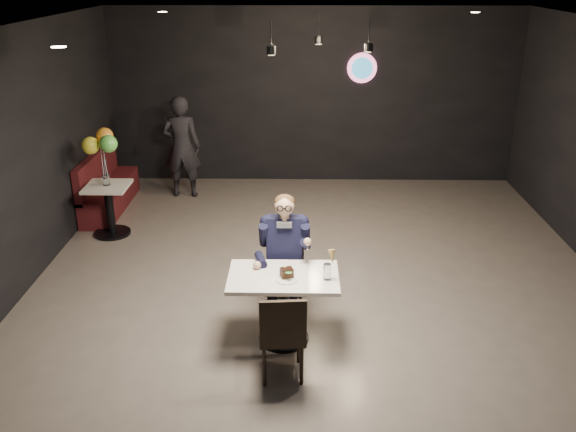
{
  "coord_description": "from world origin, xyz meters",
  "views": [
    {
      "loc": [
        -0.26,
        -6.01,
        3.6
      ],
      "look_at": [
        -0.37,
        -0.04,
        1.14
      ],
      "focal_mm": 38.0,
      "sensor_mm": 36.0,
      "label": 1
    }
  ],
  "objects_px": {
    "chair_far": "(285,275)",
    "passerby": "(182,147)",
    "chair_near": "(282,332)",
    "main_table": "(283,308)",
    "side_table": "(110,210)",
    "sundae_glass": "(327,272)",
    "balloon_vase": "(106,180)",
    "booth_bench": "(109,181)",
    "seated_man": "(285,254)"
  },
  "relations": [
    {
      "from": "booth_bench",
      "to": "seated_man",
      "type": "bearing_deg",
      "value": -47.4
    },
    {
      "from": "chair_far",
      "to": "side_table",
      "type": "bearing_deg",
      "value": 140.56
    },
    {
      "from": "passerby",
      "to": "main_table",
      "type": "bearing_deg",
      "value": 112.32
    },
    {
      "from": "sundae_glass",
      "to": "chair_far",
      "type": "bearing_deg",
      "value": 124.64
    },
    {
      "from": "sundae_glass",
      "to": "main_table",
      "type": "bearing_deg",
      "value": 170.51
    },
    {
      "from": "balloon_vase",
      "to": "passerby",
      "type": "xyz_separation_m",
      "value": [
        0.77,
        1.63,
        0.02
      ]
    },
    {
      "from": "chair_far",
      "to": "chair_near",
      "type": "height_order",
      "value": "same"
    },
    {
      "from": "seated_man",
      "to": "booth_bench",
      "type": "height_order",
      "value": "seated_man"
    },
    {
      "from": "chair_near",
      "to": "seated_man",
      "type": "height_order",
      "value": "seated_man"
    },
    {
      "from": "chair_far",
      "to": "balloon_vase",
      "type": "bearing_deg",
      "value": 140.56
    },
    {
      "from": "chair_near",
      "to": "sundae_glass",
      "type": "distance_m",
      "value": 0.76
    },
    {
      "from": "side_table",
      "to": "chair_far",
      "type": "bearing_deg",
      "value": -39.44
    },
    {
      "from": "chair_far",
      "to": "seated_man",
      "type": "distance_m",
      "value": 0.26
    },
    {
      "from": "seated_man",
      "to": "booth_bench",
      "type": "distance_m",
      "value": 4.21
    },
    {
      "from": "sundae_glass",
      "to": "seated_man",
      "type": "bearing_deg",
      "value": 124.64
    },
    {
      "from": "chair_far",
      "to": "chair_near",
      "type": "distance_m",
      "value": 1.12
    },
    {
      "from": "booth_bench",
      "to": "passerby",
      "type": "bearing_deg",
      "value": 30.55
    },
    {
      "from": "side_table",
      "to": "passerby",
      "type": "height_order",
      "value": "passerby"
    },
    {
      "from": "side_table",
      "to": "passerby",
      "type": "relative_size",
      "value": 0.44
    },
    {
      "from": "seated_man",
      "to": "chair_near",
      "type": "bearing_deg",
      "value": -90.0
    },
    {
      "from": "main_table",
      "to": "side_table",
      "type": "distance_m",
      "value": 3.67
    },
    {
      "from": "side_table",
      "to": "passerby",
      "type": "xyz_separation_m",
      "value": [
        0.77,
        1.63,
        0.47
      ]
    },
    {
      "from": "chair_far",
      "to": "sundae_glass",
      "type": "relative_size",
      "value": 5.53
    },
    {
      "from": "sundae_glass",
      "to": "side_table",
      "type": "height_order",
      "value": "sundae_glass"
    },
    {
      "from": "chair_near",
      "to": "sundae_glass",
      "type": "bearing_deg",
      "value": 44.78
    },
    {
      "from": "booth_bench",
      "to": "passerby",
      "type": "height_order",
      "value": "passerby"
    },
    {
      "from": "seated_man",
      "to": "passerby",
      "type": "distance_m",
      "value": 4.13
    },
    {
      "from": "chair_near",
      "to": "chair_far",
      "type": "bearing_deg",
      "value": 85.38
    },
    {
      "from": "sundae_glass",
      "to": "booth_bench",
      "type": "distance_m",
      "value": 4.96
    },
    {
      "from": "side_table",
      "to": "passerby",
      "type": "bearing_deg",
      "value": 64.8
    },
    {
      "from": "booth_bench",
      "to": "balloon_vase",
      "type": "xyz_separation_m",
      "value": [
        0.3,
        -1.0,
        0.37
      ]
    },
    {
      "from": "main_table",
      "to": "passerby",
      "type": "xyz_separation_m",
      "value": [
        -1.78,
        4.27,
        0.47
      ]
    },
    {
      "from": "side_table",
      "to": "balloon_vase",
      "type": "xyz_separation_m",
      "value": [
        0.0,
        0.0,
        0.45
      ]
    },
    {
      "from": "side_table",
      "to": "booth_bench",
      "type": "bearing_deg",
      "value": 106.7
    },
    {
      "from": "chair_near",
      "to": "side_table",
      "type": "relative_size",
      "value": 1.24
    },
    {
      "from": "seated_man",
      "to": "sundae_glass",
      "type": "xyz_separation_m",
      "value": [
        0.43,
        -0.62,
        0.11
      ]
    },
    {
      "from": "chair_far",
      "to": "balloon_vase",
      "type": "relative_size",
      "value": 6.08
    },
    {
      "from": "sundae_glass",
      "to": "balloon_vase",
      "type": "bearing_deg",
      "value": 137.61
    },
    {
      "from": "chair_near",
      "to": "passerby",
      "type": "xyz_separation_m",
      "value": [
        -1.78,
        4.84,
        0.39
      ]
    },
    {
      "from": "balloon_vase",
      "to": "passerby",
      "type": "bearing_deg",
      "value": 64.8
    },
    {
      "from": "chair_far",
      "to": "side_table",
      "type": "xyz_separation_m",
      "value": [
        -2.54,
        2.09,
        -0.09
      ]
    },
    {
      "from": "sundae_glass",
      "to": "booth_bench",
      "type": "bearing_deg",
      "value": 131.39
    },
    {
      "from": "main_table",
      "to": "seated_man",
      "type": "height_order",
      "value": "seated_man"
    },
    {
      "from": "sundae_glass",
      "to": "chair_near",
      "type": "bearing_deg",
      "value": -130.6
    },
    {
      "from": "chair_far",
      "to": "booth_bench",
      "type": "distance_m",
      "value": 4.2
    },
    {
      "from": "booth_bench",
      "to": "side_table",
      "type": "bearing_deg",
      "value": -73.3
    },
    {
      "from": "seated_man",
      "to": "sundae_glass",
      "type": "relative_size",
      "value": 8.66
    },
    {
      "from": "chair_far",
      "to": "passerby",
      "type": "bearing_deg",
      "value": 115.52
    },
    {
      "from": "sundae_glass",
      "to": "booth_bench",
      "type": "xyz_separation_m",
      "value": [
        -3.27,
        3.71,
        -0.38
      ]
    },
    {
      "from": "chair_near",
      "to": "side_table",
      "type": "height_order",
      "value": "chair_near"
    }
  ]
}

